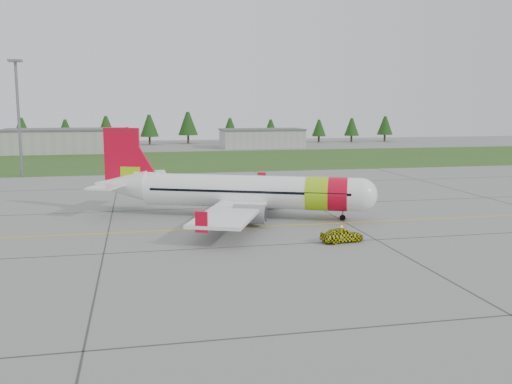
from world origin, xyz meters
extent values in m
plane|color=gray|center=(0.00, 0.00, 0.00)|extent=(320.00, 320.00, 0.00)
cylinder|color=white|center=(0.55, 13.37, 2.93)|extent=(24.06, 12.87, 3.68)
sphere|color=white|center=(11.87, 8.63, 2.93)|extent=(3.68, 3.68, 3.68)
cone|color=white|center=(-13.82, 19.38, 3.26)|extent=(7.52, 5.95, 3.68)
cube|color=black|center=(12.13, 8.52, 3.26)|extent=(2.34, 2.85, 0.53)
cylinder|color=#A0DD10|center=(7.52, 10.45, 2.93)|extent=(3.72, 4.42, 3.76)
cylinder|color=red|center=(9.61, 9.58, 2.93)|extent=(3.37, 4.27, 3.76)
cube|color=white|center=(0.12, 13.55, 1.89)|extent=(16.45, 29.87, 0.34)
cube|color=red|center=(5.04, 27.76, 2.41)|extent=(1.11, 0.59, 1.89)
cube|color=red|center=(-6.55, 0.07, 2.41)|extent=(1.11, 0.59, 1.89)
cylinder|color=gray|center=(3.43, 17.79, 1.37)|extent=(3.90, 3.14, 1.98)
cylinder|color=gray|center=(-0.58, 8.21, 1.37)|extent=(3.90, 3.14, 1.98)
cube|color=red|center=(-13.64, 19.31, 6.42)|extent=(4.14, 1.99, 7.17)
cube|color=#A0DD10|center=(-12.69, 18.90, 4.34)|extent=(2.42, 1.31, 2.27)
cube|color=white|center=(-14.25, 19.56, 3.49)|extent=(6.98, 11.18, 0.21)
cylinder|color=slate|center=(10.13, 9.36, 0.66)|extent=(0.17, 0.17, 1.32)
cylinder|color=black|center=(10.13, 9.36, 0.32)|extent=(0.69, 0.49, 0.64)
cylinder|color=slate|center=(0.26, 16.35, 0.90)|extent=(0.21, 0.21, 1.79)
cylinder|color=black|center=(-0.08, 16.50, 0.49)|extent=(1.07, 0.77, 0.98)
cylinder|color=slate|center=(-1.78, 11.48, 0.90)|extent=(0.21, 0.21, 1.79)
cylinder|color=black|center=(-2.12, 11.62, 0.49)|extent=(1.07, 0.77, 0.98)
imported|color=#F2F00D|center=(6.49, -0.17, 2.01)|extent=(1.58, 1.79, 4.03)
imported|color=white|center=(-8.13, 48.66, 2.42)|extent=(1.96, 1.89, 4.84)
cube|color=#30561E|center=(0.00, 82.00, 0.01)|extent=(320.00, 50.00, 0.03)
cube|color=gold|center=(0.00, 8.00, 0.01)|extent=(120.00, 0.25, 0.02)
cube|color=#A8A8A3|center=(-30.00, 110.00, 3.00)|extent=(32.00, 14.00, 6.00)
cube|color=#A8A8A3|center=(25.00, 118.00, 2.60)|extent=(24.00, 12.00, 5.20)
cylinder|color=slate|center=(-32.00, 58.00, 10.00)|extent=(0.50, 0.50, 20.00)
camera|label=1|loc=(-11.99, -49.15, 12.64)|focal=40.00mm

